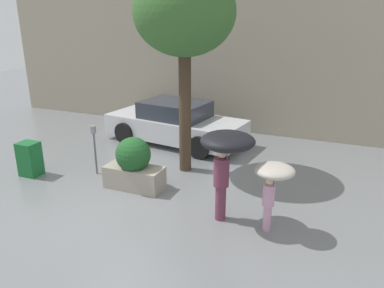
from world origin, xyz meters
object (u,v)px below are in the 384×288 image
at_px(parking_meter, 94,140).
at_px(newspaper_box, 30,159).
at_px(planter_box, 134,165).
at_px(parked_car_near, 175,124).
at_px(person_adult, 226,150).
at_px(person_child, 273,178).
at_px(street_tree, 184,15).

distance_m(parking_meter, newspaper_box, 1.78).
bearing_deg(planter_box, parked_car_near, 98.83).
height_order(person_adult, newspaper_box, person_adult).
xyz_separation_m(person_child, newspaper_box, (-6.37, 0.34, -0.70)).
height_order(planter_box, newspaper_box, planter_box).
height_order(street_tree, newspaper_box, street_tree).
xyz_separation_m(planter_box, parked_car_near, (-0.55, 3.54, 0.04)).
bearing_deg(parked_car_near, newspaper_box, 156.56).
bearing_deg(street_tree, parked_car_near, 121.49).
height_order(planter_box, person_child, person_child).
distance_m(street_tree, parking_meter, 3.88).
bearing_deg(newspaper_box, planter_box, 7.12).
bearing_deg(street_tree, person_child, -39.10).
distance_m(person_adult, parked_car_near, 5.26).
distance_m(person_child, parking_meter, 4.95).
relative_size(person_child, parking_meter, 1.08).
xyz_separation_m(person_adult, newspaper_box, (-5.43, 0.28, -1.10)).
bearing_deg(planter_box, parking_meter, 165.16).
relative_size(planter_box, newspaper_box, 1.59).
relative_size(person_child, parked_car_near, 0.30).
bearing_deg(parking_meter, parked_car_near, 75.22).
distance_m(planter_box, parking_meter, 1.48).
xyz_separation_m(street_tree, parking_meter, (-2.07, -1.17, -3.07)).
relative_size(parked_car_near, street_tree, 0.92).
height_order(person_child, street_tree, street_tree).
xyz_separation_m(person_adult, person_child, (0.94, -0.06, -0.40)).
height_order(parked_car_near, newspaper_box, parked_car_near).
distance_m(person_child, parked_car_near, 5.85).
xyz_separation_m(parked_car_near, street_tree, (1.23, -2.01, 3.37)).
relative_size(parking_meter, newspaper_box, 1.47).
distance_m(person_child, street_tree, 4.57).
height_order(person_adult, parking_meter, person_adult).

